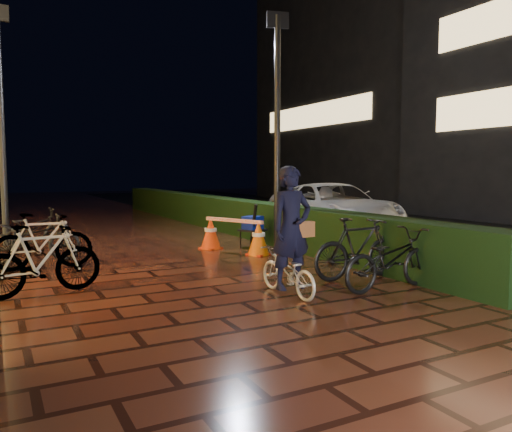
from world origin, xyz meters
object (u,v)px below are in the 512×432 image
van (333,208)px  cart_assembly (253,225)px  cyclist (290,248)px  traffic_barrier (234,235)px

van → cart_assembly: (-3.47, -1.50, -0.19)m
cyclist → traffic_barrier: bearing=76.1°
cyclist → cart_assembly: 4.71m
cart_assembly → van: bearing=23.4°
van → traffic_barrier: 4.56m
traffic_barrier → cart_assembly: cart_assembly is taller
van → cyclist: bearing=-122.1°
cyclist → traffic_barrier: cyclist is taller
traffic_barrier → cyclist: bearing=-103.9°
cyclist → cart_assembly: (1.67, 4.40, -0.16)m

